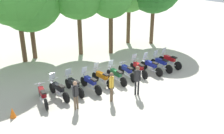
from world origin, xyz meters
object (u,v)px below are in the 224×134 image
(motorcycle_8, at_px, (151,66))
(motorcycle_0, at_px, (43,95))
(motorcycle_3, at_px, (90,83))
(person_2, at_px, (137,78))
(motorcycle_5, at_px, (116,75))
(motorcycle_6, at_px, (127,71))
(traffic_cone, at_px, (13,113))
(motorcycle_9, at_px, (161,63))
(motorcycle_10, at_px, (170,60))
(person_1, at_px, (76,93))
(motorcycle_4, at_px, (102,78))
(motorcycle_7, at_px, (138,68))
(motorcycle_1, at_px, (58,89))
(person_0, at_px, (111,84))
(motorcycle_2, at_px, (74,85))

(motorcycle_8, bearing_deg, motorcycle_0, 87.00)
(motorcycle_3, xyz_separation_m, person_2, (2.07, -1.97, 0.57))
(motorcycle_5, xyz_separation_m, motorcycle_6, (0.99, 0.18, -0.01))
(motorcycle_0, bearing_deg, traffic_cone, 114.42)
(motorcycle_9, relative_size, motorcycle_10, 1.00)
(motorcycle_10, distance_m, person_1, 8.72)
(motorcycle_4, bearing_deg, person_1, 116.71)
(motorcycle_0, xyz_separation_m, person_1, (1.30, -1.57, 0.44))
(motorcycle_4, relative_size, person_2, 1.19)
(motorcycle_3, bearing_deg, motorcycle_6, -90.72)
(motorcycle_6, relative_size, motorcycle_7, 1.00)
(motorcycle_8, bearing_deg, motorcycle_3, 87.82)
(person_1, bearing_deg, motorcycle_8, -93.38)
(motorcycle_3, relative_size, motorcycle_4, 1.00)
(motorcycle_0, xyz_separation_m, motorcycle_1, (0.97, 0.15, 0.01))
(motorcycle_6, height_order, motorcycle_9, motorcycle_9)
(motorcycle_7, xyz_separation_m, traffic_cone, (-8.63, -0.90, -0.24))
(motorcycle_4, distance_m, person_0, 2.18)
(motorcycle_3, height_order, motorcycle_9, same)
(motorcycle_6, height_order, person_1, person_1)
(person_0, bearing_deg, motorcycle_7, -95.71)
(person_1, bearing_deg, motorcycle_10, -95.55)
(motorcycle_9, xyz_separation_m, person_0, (-5.48, -1.95, 0.50))
(motorcycle_10, height_order, person_1, person_1)
(motorcycle_6, height_order, motorcycle_8, motorcycle_8)
(motorcycle_1, distance_m, person_2, 4.60)
(motorcycle_1, height_order, motorcycle_2, same)
(motorcycle_4, distance_m, motorcycle_6, 1.97)
(motorcycle_10, height_order, traffic_cone, motorcycle_10)
(motorcycle_3, distance_m, motorcycle_8, 4.92)
(motorcycle_9, height_order, motorcycle_10, same)
(motorcycle_6, relative_size, traffic_cone, 3.99)
(motorcycle_4, height_order, motorcycle_7, same)
(motorcycle_9, bearing_deg, motorcycle_8, 89.55)
(motorcycle_0, distance_m, motorcycle_10, 9.82)
(motorcycle_1, relative_size, motorcycle_4, 1.00)
(motorcycle_10, relative_size, person_2, 1.19)
(motorcycle_2, relative_size, motorcycle_6, 1.00)
(motorcycle_3, xyz_separation_m, motorcycle_6, (2.95, 0.32, -0.01))
(motorcycle_1, height_order, person_2, person_2)
(motorcycle_3, distance_m, traffic_cone, 4.73)
(motorcycle_2, bearing_deg, person_0, -150.54)
(motorcycle_5, relative_size, motorcycle_9, 1.00)
(person_1, bearing_deg, motorcycle_0, 21.92)
(motorcycle_6, distance_m, person_0, 3.34)
(motorcycle_4, height_order, person_2, person_2)
(motorcycle_0, relative_size, motorcycle_7, 1.00)
(motorcycle_9, height_order, person_0, person_0)
(motorcycle_7, xyz_separation_m, person_0, (-3.52, -2.11, 0.50))
(motorcycle_0, distance_m, person_2, 5.42)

